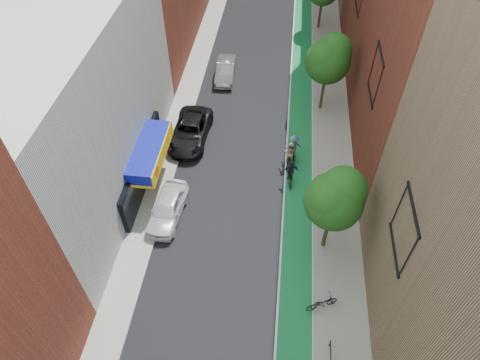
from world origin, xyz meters
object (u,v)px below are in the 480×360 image
(parked_car_silver, at_px, (226,70))
(cyclist_lane_near, at_px, (290,156))
(parked_car_white, at_px, (167,208))
(parked_car_black, at_px, (190,131))
(cyclist_lane_far, at_px, (294,148))
(cyclist_lane_mid, at_px, (291,175))

(parked_car_silver, xyz_separation_m, cyclist_lane_near, (6.20, -10.81, 0.17))
(parked_car_white, height_order, cyclist_lane_near, cyclist_lane_near)
(parked_car_white, relative_size, parked_car_silver, 1.02)
(parked_car_black, xyz_separation_m, cyclist_lane_far, (8.04, -1.25, 0.19))
(cyclist_lane_mid, bearing_deg, cyclist_lane_near, -89.96)
(parked_car_white, relative_size, cyclist_lane_near, 2.19)
(parked_car_black, height_order, cyclist_lane_near, cyclist_lane_near)
(cyclist_lane_near, bearing_deg, parked_car_white, 49.10)
(parked_car_silver, height_order, cyclist_lane_mid, cyclist_lane_mid)
(parked_car_silver, bearing_deg, cyclist_lane_far, -59.16)
(parked_car_white, distance_m, cyclist_lane_far, 10.35)
(parked_car_black, distance_m, parked_car_silver, 8.93)
(parked_car_white, xyz_separation_m, cyclist_lane_mid, (7.94, 3.89, 0.04))
(parked_car_silver, height_order, cyclist_lane_near, cyclist_lane_near)
(parked_car_black, relative_size, parked_car_silver, 1.27)
(cyclist_lane_mid, bearing_deg, cyclist_lane_far, -97.42)
(parked_car_white, distance_m, cyclist_lane_near, 9.66)
(parked_car_black, xyz_separation_m, parked_car_silver, (1.57, 8.79, -0.05))
(parked_car_black, relative_size, cyclist_lane_near, 2.71)
(cyclist_lane_mid, height_order, cyclist_lane_far, cyclist_lane_far)
(cyclist_lane_near, xyz_separation_m, cyclist_lane_far, (0.28, 0.77, 0.07))
(cyclist_lane_mid, relative_size, cyclist_lane_far, 0.98)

